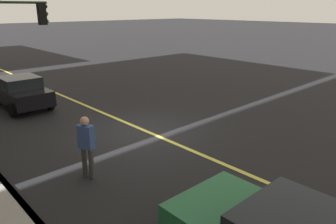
# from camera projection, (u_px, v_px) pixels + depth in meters

# --- Properties ---
(ground) EXTENTS (200.00, 200.00, 0.00)m
(ground) POSITION_uv_depth(u_px,v_px,m) (144.00, 130.00, 12.54)
(ground) COLOR black
(lane_stripe_center) EXTENTS (80.00, 0.16, 0.01)m
(lane_stripe_center) POSITION_uv_depth(u_px,v_px,m) (144.00, 130.00, 12.54)
(lane_stripe_center) COLOR #D8CC4C
(lane_stripe_center) RESTS_ON ground
(car_black) EXTENTS (4.03, 1.88, 1.47)m
(car_black) POSITION_uv_depth(u_px,v_px,m) (20.00, 92.00, 15.32)
(car_black) COLOR black
(car_black) RESTS_ON ground
(pedestrian_with_backpack) EXTENTS (0.48, 0.46, 1.79)m
(pedestrian_with_backpack) POSITION_uv_depth(u_px,v_px,m) (87.00, 142.00, 8.77)
(pedestrian_with_backpack) COLOR #383838
(pedestrian_with_backpack) RESTS_ON ground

